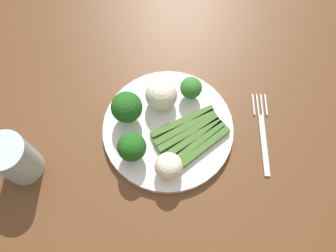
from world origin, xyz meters
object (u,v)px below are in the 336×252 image
(dining_table, at_px, (194,131))
(broccoli_back_right, at_px, (191,88))
(asparagus_bundle, at_px, (191,136))
(plate, at_px, (168,129))
(cauliflower_front, at_px, (161,95))
(fork, at_px, (262,132))
(broccoli_front_left, at_px, (132,147))
(water_glass, at_px, (15,159))
(broccoli_outer_edge, at_px, (127,108))
(cauliflower_left, at_px, (169,166))

(dining_table, xyz_separation_m, broccoli_back_right, (-0.01, 0.02, 0.16))
(asparagus_bundle, xyz_separation_m, broccoli_back_right, (0.02, 0.08, 0.02))
(plate, bearing_deg, cauliflower_front, 92.62)
(broccoli_back_right, height_order, fork, broccoli_back_right)
(fork, bearing_deg, plate, 89.30)
(broccoli_back_right, height_order, cauliflower_front, cauliflower_front)
(dining_table, xyz_separation_m, broccoli_front_left, (-0.14, -0.07, 0.17))
(plate, bearing_deg, dining_table, 27.34)
(broccoli_back_right, relative_size, broccoli_front_left, 0.82)
(asparagus_bundle, distance_m, fork, 0.14)
(broccoli_back_right, distance_m, fork, 0.16)
(plate, xyz_separation_m, broccoli_back_right, (0.05, 0.06, 0.04))
(asparagus_bundle, bearing_deg, dining_table, -137.11)
(asparagus_bundle, height_order, cauliflower_front, cauliflower_front)
(plate, height_order, water_glass, water_glass)
(asparagus_bundle, bearing_deg, fork, 153.44)
(dining_table, height_order, cauliflower_front, cauliflower_front)
(broccoli_outer_edge, bearing_deg, broccoli_back_right, 11.41)
(asparagus_bundle, relative_size, broccoli_back_right, 2.87)
(water_glass, bearing_deg, cauliflower_left, -13.14)
(broccoli_back_right, relative_size, fork, 0.30)
(fork, bearing_deg, dining_table, 67.99)
(broccoli_outer_edge, xyz_separation_m, water_glass, (-0.20, -0.05, -0.01))
(asparagus_bundle, bearing_deg, cauliflower_front, -85.90)
(plate, relative_size, cauliflower_left, 5.04)
(broccoli_back_right, distance_m, cauliflower_front, 0.06)
(broccoli_front_left, bearing_deg, cauliflower_left, -36.64)
(cauliflower_left, bearing_deg, fork, 13.02)
(cauliflower_front, bearing_deg, dining_table, -15.70)
(cauliflower_front, bearing_deg, broccoli_outer_edge, -162.46)
(broccoli_front_left, bearing_deg, cauliflower_front, 53.89)
(broccoli_outer_edge, relative_size, fork, 0.41)
(broccoli_outer_edge, bearing_deg, dining_table, 0.64)
(asparagus_bundle, xyz_separation_m, broccoli_front_left, (-0.11, -0.01, 0.03))
(broccoli_outer_edge, height_order, cauliflower_front, broccoli_outer_edge)
(broccoli_front_left, distance_m, fork, 0.25)
(dining_table, relative_size, water_glass, 12.73)
(plate, xyz_separation_m, cauliflower_left, (-0.01, -0.08, 0.03))
(plate, distance_m, asparagus_bundle, 0.05)
(dining_table, xyz_separation_m, broccoli_outer_edge, (-0.13, -0.00, 0.17))
(fork, bearing_deg, water_glass, 99.52)
(broccoli_back_right, height_order, broccoli_outer_edge, broccoli_outer_edge)
(cauliflower_front, bearing_deg, broccoli_back_right, 4.00)
(cauliflower_left, height_order, fork, cauliflower_left)
(fork, distance_m, water_glass, 0.44)
(cauliflower_front, relative_size, fork, 0.36)
(asparagus_bundle, distance_m, broccoli_outer_edge, 0.12)
(water_glass, bearing_deg, broccoli_outer_edge, 15.49)
(water_glass, bearing_deg, cauliflower_front, 16.00)
(broccoli_outer_edge, bearing_deg, asparagus_bundle, -29.61)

